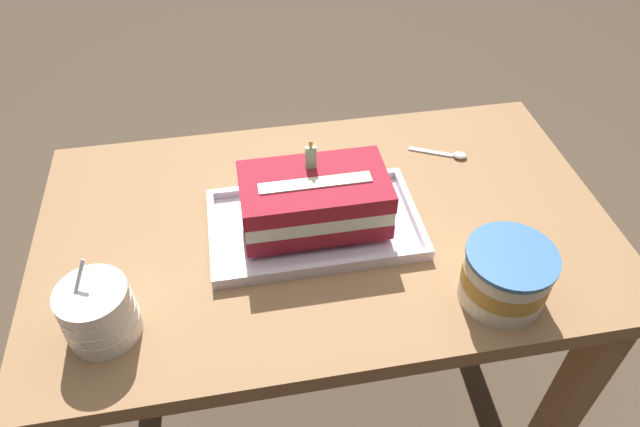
# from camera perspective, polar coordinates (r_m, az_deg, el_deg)

# --- Properties ---
(ground_plane) EXTENTS (8.00, 8.00, 0.00)m
(ground_plane) POSITION_cam_1_polar(r_m,az_deg,el_deg) (1.70, 0.35, -19.53)
(ground_plane) COLOR #4C3D2D
(dining_table) EXTENTS (1.05, 0.63, 0.77)m
(dining_table) POSITION_cam_1_polar(r_m,az_deg,el_deg) (1.17, 0.49, -5.60)
(dining_table) COLOR olive
(dining_table) RESTS_ON ground_plane
(foil_tray) EXTENTS (0.38, 0.23, 0.02)m
(foil_tray) POSITION_cam_1_polar(r_m,az_deg,el_deg) (1.05, -0.54, -1.20)
(foil_tray) COLOR silver
(foil_tray) RESTS_ON dining_table
(birthday_cake) EXTENTS (0.26, 0.15, 0.15)m
(birthday_cake) POSITION_cam_1_polar(r_m,az_deg,el_deg) (1.01, -0.57, 1.38)
(birthday_cake) COLOR maroon
(birthday_cake) RESTS_ON foil_tray
(bowl_stack) EXTENTS (0.11, 0.11, 0.14)m
(bowl_stack) POSITION_cam_1_polar(r_m,az_deg,el_deg) (0.94, -21.07, -9.11)
(bowl_stack) COLOR white
(bowl_stack) RESTS_ON dining_table
(ice_cream_tub) EXTENTS (0.14, 0.14, 0.10)m
(ice_cream_tub) POSITION_cam_1_polar(r_m,az_deg,el_deg) (0.96, 17.91, -5.86)
(ice_cream_tub) COLOR silver
(ice_cream_tub) RESTS_ON dining_table
(serving_spoon_near_tray) EXTENTS (0.12, 0.07, 0.01)m
(serving_spoon_near_tray) POSITION_cam_1_polar(r_m,az_deg,el_deg) (1.24, 12.90, 5.72)
(serving_spoon_near_tray) COLOR silver
(serving_spoon_near_tray) RESTS_ON dining_table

